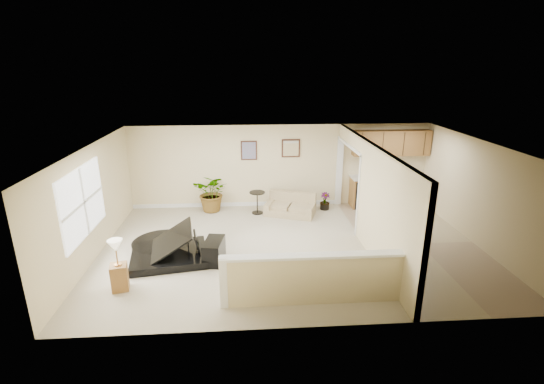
{
  "coord_description": "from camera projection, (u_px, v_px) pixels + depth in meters",
  "views": [
    {
      "loc": [
        -1.07,
        -8.51,
        4.23
      ],
      "look_at": [
        -0.44,
        0.4,
        1.28
      ],
      "focal_mm": 26.0,
      "sensor_mm": 36.0,
      "label": 1
    }
  ],
  "objects": [
    {
      "name": "loveseat",
      "position": [
        290.0,
        204.0,
        11.47
      ],
      "size": [
        1.65,
        1.24,
        0.8
      ],
      "rotation": [
        0.0,
        0.0,
        -0.35
      ],
      "color": "tan",
      "rests_on": "floor"
    },
    {
      "name": "small_plant",
      "position": [
        325.0,
        202.0,
        11.86
      ],
      "size": [
        0.3,
        0.3,
        0.53
      ],
      "color": "black",
      "rests_on": "floor"
    },
    {
      "name": "kitchen_cabinets",
      "position": [
        386.0,
        178.0,
        11.98
      ],
      "size": [
        2.36,
        0.65,
        2.33
      ],
      "color": "olive",
      "rests_on": "floor"
    },
    {
      "name": "wall_art_left",
      "position": [
        249.0,
        150.0,
        11.66
      ],
      "size": [
        0.48,
        0.04,
        0.58
      ],
      "color": "#381E14",
      "rests_on": "back_wall"
    },
    {
      "name": "front_wall",
      "position": [
        315.0,
        260.0,
        6.22
      ],
      "size": [
        9.0,
        0.04,
        2.5
      ],
      "primitive_type": "cube",
      "color": "beige",
      "rests_on": "floor"
    },
    {
      "name": "floor",
      "position": [
        292.0,
        247.0,
        9.46
      ],
      "size": [
        9.0,
        9.0,
        0.0
      ],
      "primitive_type": "plane",
      "color": "tan",
      "rests_on": "ground"
    },
    {
      "name": "pony_half_wall",
      "position": [
        311.0,
        278.0,
        7.12
      ],
      "size": [
        3.42,
        0.22,
        1.0
      ],
      "color": "beige",
      "rests_on": "floor"
    },
    {
      "name": "palm_plant",
      "position": [
        213.0,
        193.0,
        11.62
      ],
      "size": [
        1.27,
        1.18,
        1.16
      ],
      "color": "black",
      "rests_on": "floor"
    },
    {
      "name": "accent_table",
      "position": [
        257.0,
        200.0,
        11.48
      ],
      "size": [
        0.45,
        0.45,
        0.66
      ],
      "color": "black",
      "rests_on": "floor"
    },
    {
      "name": "piano",
      "position": [
        167.0,
        230.0,
        8.86
      ],
      "size": [
        2.12,
        2.16,
        1.56
      ],
      "rotation": [
        0.0,
        0.0,
        0.17
      ],
      "color": "black",
      "rests_on": "floor"
    },
    {
      "name": "left_wall",
      "position": [
        92.0,
        203.0,
        8.77
      ],
      "size": [
        0.04,
        6.0,
        2.5
      ],
      "primitive_type": "cube",
      "color": "beige",
      "rests_on": "floor"
    },
    {
      "name": "right_wall",
      "position": [
        480.0,
        194.0,
        9.36
      ],
      "size": [
        0.04,
        6.0,
        2.5
      ],
      "primitive_type": "cube",
      "color": "beige",
      "rests_on": "floor"
    },
    {
      "name": "kitchen_vinyl",
      "position": [
        419.0,
        243.0,
        9.66
      ],
      "size": [
        2.7,
        6.0,
        0.01
      ],
      "primitive_type": "cube",
      "color": "tan",
      "rests_on": "floor"
    },
    {
      "name": "ceiling",
      "position": [
        293.0,
        145.0,
        8.67
      ],
      "size": [
        9.0,
        6.0,
        0.04
      ],
      "primitive_type": "cube",
      "color": "silver",
      "rests_on": "back_wall"
    },
    {
      "name": "interior_partition",
      "position": [
        366.0,
        194.0,
        9.43
      ],
      "size": [
        0.18,
        5.99,
        2.5
      ],
      "color": "beige",
      "rests_on": "floor"
    },
    {
      "name": "lamp_stand",
      "position": [
        118.0,
        269.0,
        7.58
      ],
      "size": [
        0.37,
        0.37,
        1.05
      ],
      "color": "olive",
      "rests_on": "floor"
    },
    {
      "name": "wall_mirror",
      "position": [
        291.0,
        148.0,
        11.73
      ],
      "size": [
        0.55,
        0.04,
        0.55
      ],
      "color": "#381E14",
      "rests_on": "back_wall"
    },
    {
      "name": "left_window",
      "position": [
        83.0,
        202.0,
        8.23
      ],
      "size": [
        0.05,
        2.15,
        1.45
      ],
      "primitive_type": "cube",
      "color": "white",
      "rests_on": "left_wall"
    },
    {
      "name": "piano_bench",
      "position": [
        214.0,
        251.0,
        8.73
      ],
      "size": [
        0.49,
        0.8,
        0.5
      ],
      "primitive_type": "cube",
      "rotation": [
        0.0,
        0.0,
        -0.16
      ],
      "color": "black",
      "rests_on": "floor"
    },
    {
      "name": "back_wall",
      "position": [
        281.0,
        166.0,
        11.91
      ],
      "size": [
        9.0,
        0.04,
        2.5
      ],
      "primitive_type": "cube",
      "color": "beige",
      "rests_on": "floor"
    }
  ]
}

